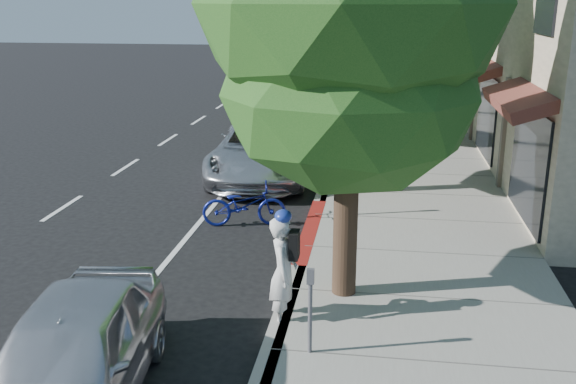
% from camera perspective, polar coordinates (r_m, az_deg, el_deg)
% --- Properties ---
extents(ground, '(120.00, 120.00, 0.00)m').
position_cam_1_polar(ground, '(12.95, 1.51, -5.41)').
color(ground, black).
rests_on(ground, ground).
extents(sidewalk, '(4.60, 56.00, 0.15)m').
position_cam_1_polar(sidewalk, '(20.50, 10.62, 2.90)').
color(sidewalk, gray).
rests_on(sidewalk, ground).
extents(curb, '(0.30, 56.00, 0.15)m').
position_cam_1_polar(curb, '(20.53, 4.19, 3.17)').
color(curb, '#9E998E').
rests_on(curb, ground).
extents(curb_red_segment, '(0.32, 4.00, 0.15)m').
position_cam_1_polar(curb_red_segment, '(13.85, 2.00, -3.58)').
color(curb_red_segment, maroon).
rests_on(curb_red_segment, ground).
extents(street_tree_0, '(4.70, 4.70, 7.64)m').
position_cam_1_polar(street_tree_0, '(9.92, 5.65, 15.69)').
color(street_tree_0, black).
rests_on(street_tree_0, ground).
extents(street_tree_2, '(4.91, 4.91, 7.37)m').
position_cam_1_polar(street_tree_2, '(21.92, 7.28, 15.52)').
color(street_tree_2, black).
rests_on(street_tree_2, ground).
extents(street_tree_5, '(4.65, 4.65, 6.87)m').
position_cam_1_polar(street_tree_5, '(39.92, 7.89, 15.54)').
color(street_tree_5, black).
rests_on(street_tree_5, ground).
extents(cyclist, '(0.47, 0.68, 1.77)m').
position_cam_1_polar(cyclist, '(9.86, -0.41, -7.16)').
color(cyclist, silver).
rests_on(cyclist, ground).
extents(bicycle, '(1.96, 1.02, 0.98)m').
position_cam_1_polar(bicycle, '(14.34, -3.91, -1.13)').
color(bicycle, navy).
rests_on(bicycle, ground).
extents(silver_suv, '(2.92, 5.79, 1.57)m').
position_cam_1_polar(silver_suv, '(18.18, -2.33, 3.72)').
color(silver_suv, silver).
rests_on(silver_suv, ground).
extents(dark_sedan, '(1.85, 4.30, 1.38)m').
position_cam_1_polar(dark_sedan, '(22.65, 1.50, 6.08)').
color(dark_sedan, black).
rests_on(dark_sedan, ground).
extents(white_pickup, '(2.25, 5.36, 1.55)m').
position_cam_1_polar(white_pickup, '(32.31, 4.22, 9.41)').
color(white_pickup, silver).
rests_on(white_pickup, ground).
extents(dark_suv_far, '(2.83, 5.65, 1.85)m').
position_cam_1_polar(dark_suv_far, '(33.70, 5.11, 9.94)').
color(dark_suv_far, black).
rests_on(dark_suv_far, ground).
extents(near_car_a, '(2.23, 4.43, 1.45)m').
position_cam_1_polar(near_car_a, '(8.45, -18.73, -13.74)').
color(near_car_a, silver).
rests_on(near_car_a, ground).
extents(pedestrian, '(0.94, 0.79, 1.76)m').
position_cam_1_polar(pedestrian, '(23.05, 13.14, 6.69)').
color(pedestrian, black).
rests_on(pedestrian, sidewalk).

